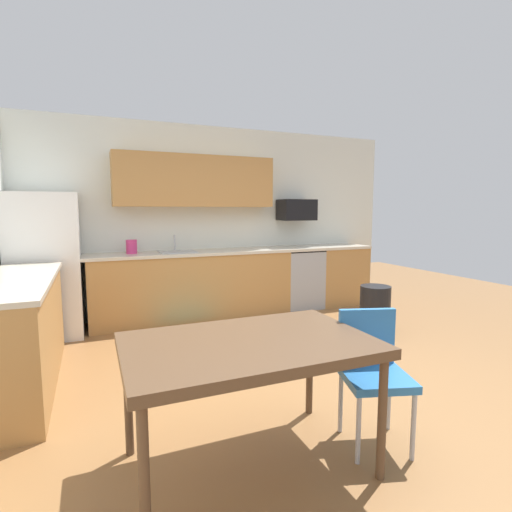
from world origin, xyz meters
The scene contains 18 objects.
ground_plane centered at (0.00, 0.00, 0.00)m, with size 12.00×12.00×0.00m, color olive.
wall_back centered at (0.00, 2.65, 1.35)m, with size 5.80×0.10×2.70m, color silver.
cabinet_run_back centered at (-0.39, 2.30, 0.45)m, with size 2.72×0.60×0.90m, color #AD7A42.
cabinet_run_back_right centered at (1.99, 2.30, 0.45)m, with size 0.83×0.60×0.90m, color #AD7A42.
cabinet_run_left centered at (-2.30, 0.80, 0.45)m, with size 0.60×2.00×0.90m, color #AD7A42.
countertop_back centered at (0.00, 2.30, 0.92)m, with size 4.80×0.64×0.04m, color beige.
countertop_left centered at (-2.30, 0.80, 0.92)m, with size 0.64×2.00×0.04m, color beige.
upper_cabinets_back centered at (-0.30, 2.43, 1.90)m, with size 2.20×0.34×0.70m, color #AD7A42.
refrigerator centered at (-2.18, 2.22, 0.85)m, with size 0.76×0.70×1.70m, color white.
oven_range centered at (1.27, 2.30, 0.46)m, with size 0.60×0.60×0.91m.
microwave centered at (1.27, 2.40, 1.51)m, with size 0.54×0.36×0.32m, color black.
sink_basin centered at (-0.60, 2.30, 0.88)m, with size 0.48×0.40×0.14m, color #A5A8AD.
sink_faucet centered at (-0.60, 2.48, 1.04)m, with size 0.02×0.02×0.24m, color #B2B5BA.
dining_table centered at (-0.86, -0.94, 0.70)m, with size 1.40×0.90×0.77m.
chair_near_table centered at (-0.02, -0.99, 0.50)m, with size 0.50×0.50×0.85m.
trash_bin centered at (1.44, 0.73, 0.30)m, with size 0.36×0.36×0.60m, color black.
floor_mat centered at (-0.58, 1.65, 0.01)m, with size 0.70×0.50×0.01m, color #198CBF.
kettle centered at (-1.19, 2.35, 1.02)m, with size 0.14×0.14×0.20m, color #CC3372.
Camera 1 is at (-1.66, -2.93, 1.51)m, focal length 27.31 mm.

